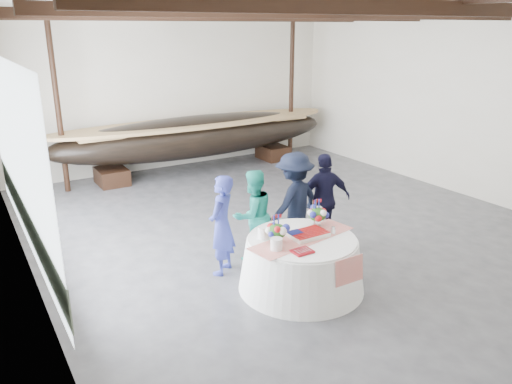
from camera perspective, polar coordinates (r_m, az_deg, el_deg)
floor at (r=10.55m, az=4.23°, el=-4.16°), size 10.00×12.00×0.01m
wall_back at (r=15.13m, az=-9.11°, el=11.38°), size 10.00×0.02×4.50m
wall_left at (r=8.12m, az=-25.52°, el=3.87°), size 0.02×12.00×4.50m
wall_right at (r=13.43m, az=22.37°, el=9.39°), size 0.02×12.00×4.50m
ceiling at (r=9.76m, az=4.89°, el=21.05°), size 10.00×12.00×0.01m
pavilion_structure at (r=10.46m, az=1.89°, el=18.19°), size 9.80×11.76×4.50m
open_bay at (r=9.19m, az=-25.60°, el=2.64°), size 0.03×7.00×3.20m
longboat_display at (r=14.60m, az=-6.61°, el=6.39°), size 8.63×1.73×1.62m
banquet_table at (r=8.11m, az=5.21°, el=-8.09°), size 2.03×2.03×0.87m
tabletop_items at (r=7.94m, az=4.72°, el=-4.06°), size 1.94×0.98×0.40m
guest_woman_blue at (r=8.41m, az=-3.94°, el=-3.80°), size 0.75×0.73×1.74m
guest_woman_teal at (r=8.91m, az=-0.36°, el=-2.68°), size 0.87×0.72×1.67m
guest_man_left at (r=9.24m, az=4.38°, el=-1.19°), size 1.37×1.00×1.90m
guest_man_right at (r=9.63m, az=7.81°, el=-0.82°), size 1.13×0.71×1.79m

